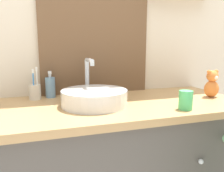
{
  "coord_description": "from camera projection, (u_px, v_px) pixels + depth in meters",
  "views": [
    {
      "loc": [
        -0.36,
        -0.76,
        1.11
      ],
      "look_at": [
        -0.05,
        0.25,
        0.92
      ],
      "focal_mm": 35.0,
      "sensor_mm": 36.0,
      "label": 1
    }
  ],
  "objects": [
    {
      "name": "sink_basin",
      "position": [
        95.0,
        96.0,
        1.1
      ],
      "size": [
        0.33,
        0.39,
        0.23
      ],
      "color": "silver",
      "rests_on": "vanity_counter"
    },
    {
      "name": "wall_back",
      "position": [
        106.0,
        20.0,
        1.38
      ],
      "size": [
        3.2,
        0.18,
        2.5
      ],
      "color": "beige",
      "rests_on": "ground_plane"
    },
    {
      "name": "teddy_bear",
      "position": [
        212.0,
        84.0,
        1.27
      ],
      "size": [
        0.09,
        0.07,
        0.16
      ],
      "color": "orange",
      "rests_on": "vanity_counter"
    },
    {
      "name": "drinking_cup",
      "position": [
        186.0,
        100.0,
        1.02
      ],
      "size": [
        0.06,
        0.06,
        0.09
      ],
      "primitive_type": "cylinder",
      "color": "#4CC670",
      "rests_on": "vanity_counter"
    },
    {
      "name": "soap_dispenser",
      "position": [
        50.0,
        87.0,
        1.26
      ],
      "size": [
        0.05,
        0.05,
        0.15
      ],
      "color": "#6B93B2",
      "rests_on": "vanity_counter"
    },
    {
      "name": "toothbrush_holder",
      "position": [
        35.0,
        91.0,
        1.22
      ],
      "size": [
        0.06,
        0.06,
        0.18
      ],
      "color": "beige",
      "rests_on": "vanity_counter"
    }
  ]
}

